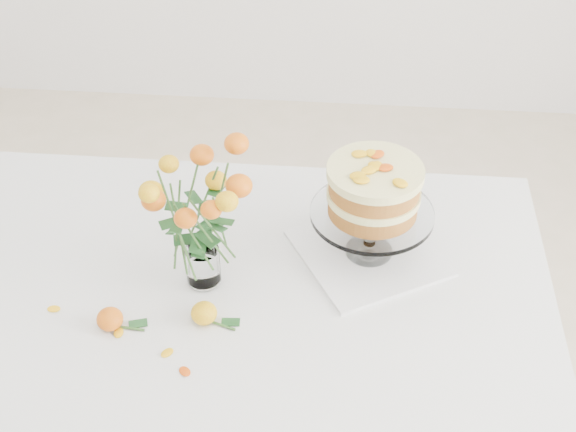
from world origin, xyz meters
name	(u,v)px	position (x,y,z in m)	size (l,w,h in m)	color
table	(195,328)	(0.00, 0.00, 0.67)	(1.43, 0.93, 0.76)	#A37F5F
napkin	(368,253)	(0.34, 0.16, 0.76)	(0.27, 0.27, 0.01)	white
cake_stand	(374,195)	(0.34, 0.16, 0.91)	(0.25, 0.25, 0.22)	white
rose_vase	(197,203)	(0.02, 0.05, 0.96)	(0.23, 0.23, 0.34)	white
loose_rose_near	(204,313)	(0.03, -0.05, 0.78)	(0.09, 0.05, 0.04)	yellow
loose_rose_far	(110,319)	(-0.14, -0.08, 0.78)	(0.09, 0.05, 0.04)	#D0670A
stray_petal_a	(119,333)	(-0.12, -0.10, 0.76)	(0.03, 0.02, 0.00)	yellow
stray_petal_b	(167,353)	(-0.02, -0.14, 0.76)	(0.03, 0.02, 0.00)	yellow
stray_petal_c	(185,372)	(0.02, -0.18, 0.76)	(0.03, 0.02, 0.00)	yellow
stray_petal_d	(54,309)	(-0.26, -0.05, 0.76)	(0.03, 0.02, 0.00)	yellow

